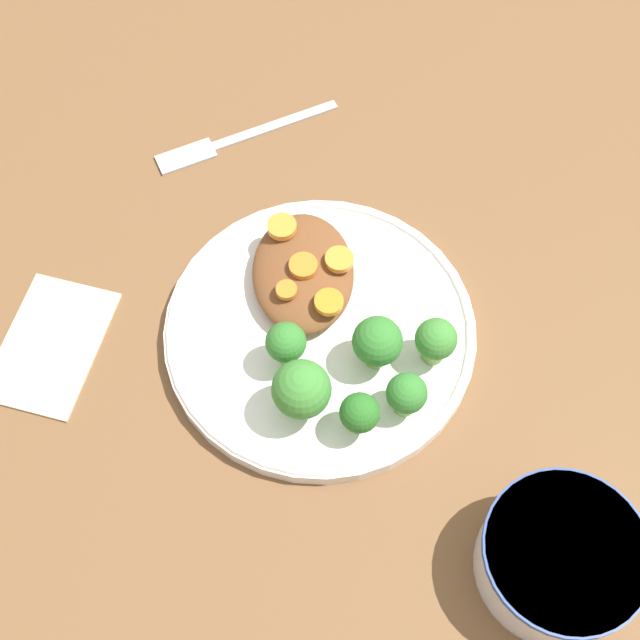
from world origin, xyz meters
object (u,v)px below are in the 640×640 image
Objects in this scene: dip_bowl at (560,558)px; napkin at (50,349)px; plate at (320,331)px; fork at (230,140)px.

dip_bowl is 0.45m from napkin.
plate is 0.23m from fork.
dip_bowl is at bearing 98.32° from fork.
plate is 0.27m from dip_bowl.
plate reaches higher than fork.
plate is 2.20× the size of dip_bowl.
dip_bowl reaches higher than plate.
plate is 1.86× the size of napkin.
napkin is (0.20, 0.40, -0.03)m from dip_bowl.
fork is (0.42, 0.25, -0.03)m from dip_bowl.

